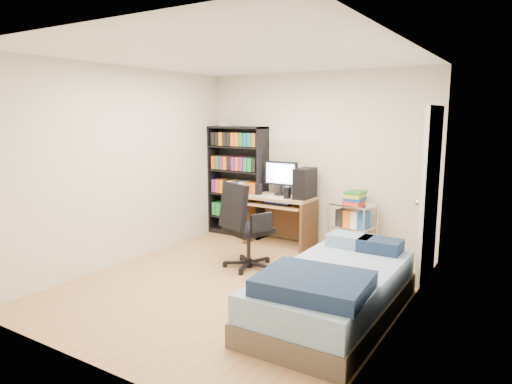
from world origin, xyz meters
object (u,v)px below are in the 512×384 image
Objects in this scene: media_shelf at (237,180)px; office_chair at (246,241)px; computer_desk at (288,201)px; bed at (333,291)px.

media_shelf reaches higher than office_chair.
computer_desk is at bearing 113.28° from office_chair.
media_shelf is 3.30m from bed.
media_shelf is 1.65× the size of office_chair.
bed is (1.48, -0.75, -0.08)m from office_chair.
computer_desk reaches higher than bed.
office_chair is (0.04, -1.18, -0.31)m from computer_desk.
bed is at bearing -39.71° from media_shelf.
bed is at bearing -5.42° from office_chair.
media_shelf is at bearing 140.29° from bed.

